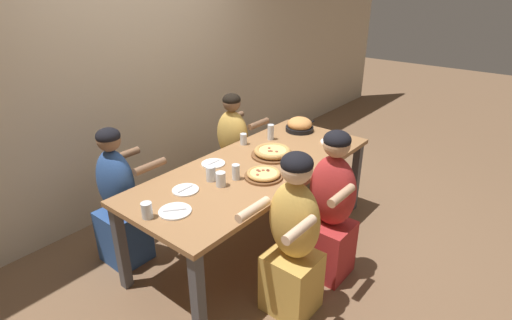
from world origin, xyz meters
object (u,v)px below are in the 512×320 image
(drinking_glass_d, at_px, (236,173))
(drinking_glass_g, at_px, (211,174))
(empty_plate_c, at_px, (175,211))
(drinking_glass_e, at_px, (271,133))
(diner_near_midleft, at_px, (293,243))
(drinking_glass_a, at_px, (291,168))
(empty_plate_a, at_px, (185,190))
(drinking_glass_f, at_px, (147,210))
(diner_far_midright, at_px, (233,153))
(empty_plate_d, at_px, (213,164))
(diner_far_left, at_px, (120,204))
(drinking_glass_c, at_px, (221,180))
(drinking_glass_b, at_px, (244,140))
(diner_near_center, at_px, (330,212))
(skillet_bowl, at_px, (300,125))
(empty_plate_b, at_px, (333,142))
(pizza_board_main, at_px, (272,152))
(pizza_board_second, at_px, (264,175))

(drinking_glass_d, height_order, drinking_glass_g, drinking_glass_d)
(empty_plate_c, bearing_deg, drinking_glass_e, 11.64)
(diner_near_midleft, bearing_deg, empty_plate_c, 33.34)
(drinking_glass_a, height_order, drinking_glass_d, drinking_glass_d)
(empty_plate_a, relative_size, drinking_glass_g, 1.66)
(drinking_glass_a, xyz_separation_m, drinking_glass_f, (-1.09, 0.36, 0.00))
(drinking_glass_a, relative_size, drinking_glass_f, 1.05)
(diner_far_midright, xyz_separation_m, diner_near_midleft, (-0.93, -1.37, 0.05))
(empty_plate_d, height_order, drinking_glass_f, drinking_glass_f)
(empty_plate_c, distance_m, diner_far_left, 0.76)
(drinking_glass_c, relative_size, drinking_glass_g, 0.95)
(drinking_glass_a, height_order, drinking_glass_f, drinking_glass_a)
(diner_far_left, relative_size, diner_near_midleft, 0.96)
(empty_plate_c, distance_m, diner_far_midright, 1.56)
(diner_far_left, bearing_deg, diner_far_midright, 90.00)
(drinking_glass_b, distance_m, diner_near_midleft, 1.32)
(drinking_glass_b, relative_size, drinking_glass_d, 0.86)
(diner_far_midright, bearing_deg, empty_plate_d, -59.62)
(empty_plate_a, distance_m, diner_near_center, 1.09)
(skillet_bowl, height_order, diner_near_center, diner_near_center)
(drinking_glass_d, bearing_deg, diner_near_center, -63.73)
(empty_plate_d, distance_m, drinking_glass_b, 0.49)
(drinking_glass_f, bearing_deg, drinking_glass_g, 4.58)
(drinking_glass_b, relative_size, drinking_glass_c, 0.94)
(diner_near_midleft, bearing_deg, empty_plate_b, -71.10)
(drinking_glass_f, height_order, diner_far_left, diner_far_left)
(skillet_bowl, xyz_separation_m, empty_plate_a, (-1.55, -0.05, -0.05))
(pizza_board_main, xyz_separation_m, drinking_glass_a, (-0.19, -0.32, 0.02))
(pizza_board_second, relative_size, empty_plate_d, 1.52)
(drinking_glass_a, xyz_separation_m, drinking_glass_g, (-0.47, 0.41, 0.00))
(empty_plate_a, relative_size, drinking_glass_e, 1.31)
(pizza_board_second, xyz_separation_m, drinking_glass_a, (0.18, -0.13, 0.03))
(empty_plate_b, distance_m, drinking_glass_c, 1.29)
(drinking_glass_a, distance_m, drinking_glass_c, 0.56)
(diner_near_midleft, bearing_deg, empty_plate_d, -14.66)
(drinking_glass_a, relative_size, drinking_glass_c, 1.03)
(drinking_glass_d, xyz_separation_m, drinking_glass_g, (-0.14, 0.13, -0.00))
(empty_plate_c, height_order, empty_plate_d, same)
(diner_near_center, xyz_separation_m, diner_near_midleft, (-0.50, -0.00, 0.01))
(drinking_glass_c, distance_m, diner_near_center, 0.85)
(drinking_glass_a, distance_m, drinking_glass_g, 0.62)
(drinking_glass_a, xyz_separation_m, diner_far_left, (-0.91, 0.99, -0.27))
(diner_far_midright, height_order, diner_near_midleft, diner_near_midleft)
(empty_plate_c, relative_size, drinking_glass_g, 1.87)
(skillet_bowl, bearing_deg, diner_far_left, 163.86)
(pizza_board_main, xyz_separation_m, skillet_bowl, (0.67, 0.16, 0.02))
(empty_plate_c, bearing_deg, drinking_glass_g, 16.00)
(pizza_board_main, bearing_deg, empty_plate_a, 172.54)
(drinking_glass_e, bearing_deg, drinking_glass_f, -172.46)
(diner_far_left, bearing_deg, drinking_glass_a, 42.55)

